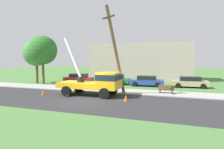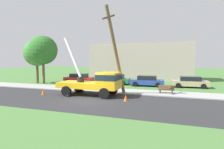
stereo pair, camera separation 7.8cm
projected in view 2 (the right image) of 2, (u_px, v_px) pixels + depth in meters
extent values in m
plane|color=#477538|center=(124.00, 84.00, 28.15)|extent=(120.00, 120.00, 0.00)
cube|color=#2B2B2D|center=(87.00, 101.00, 16.86)|extent=(80.00, 7.88, 0.01)
cube|color=#9E9E99|center=(109.00, 90.00, 22.06)|extent=(80.00, 3.19, 0.10)
cube|color=gold|center=(80.00, 85.00, 19.61)|extent=(4.31, 2.41, 0.55)
cube|color=gold|center=(109.00, 81.00, 18.55)|extent=(1.91, 2.40, 1.60)
cube|color=#19232D|center=(109.00, 77.00, 18.53)|extent=(1.93, 2.42, 0.56)
cylinder|color=black|center=(81.00, 80.00, 19.56)|extent=(0.70, 0.70, 0.50)
cylinder|color=silver|center=(73.00, 57.00, 20.42)|extent=(2.89, 1.65, 4.26)
cube|color=black|center=(68.00, 96.00, 18.52)|extent=(0.30, 0.30, 0.20)
cube|color=black|center=(82.00, 91.00, 21.25)|extent=(0.30, 0.30, 0.20)
cylinder|color=black|center=(104.00, 93.00, 17.52)|extent=(1.00, 0.30, 1.00)
cylinder|color=black|center=(113.00, 90.00, 19.78)|extent=(1.00, 0.30, 1.00)
cylinder|color=black|center=(66.00, 91.00, 18.82)|extent=(1.00, 0.30, 1.00)
cylinder|color=black|center=(78.00, 88.00, 21.08)|extent=(1.00, 0.30, 1.00)
cylinder|color=brown|center=(116.00, 53.00, 18.83)|extent=(1.28, 3.27, 8.59)
cube|color=brown|center=(109.00, 17.00, 17.66)|extent=(0.67, 1.72, 0.75)
cone|color=orange|center=(126.00, 98.00, 16.59)|extent=(0.36, 0.36, 0.56)
cone|color=orange|center=(43.00, 92.00, 19.65)|extent=(0.36, 0.36, 0.56)
cone|color=orange|center=(116.00, 92.00, 19.82)|extent=(0.36, 0.36, 0.56)
cube|color=#B21E1E|center=(79.00, 79.00, 29.59)|extent=(4.54, 2.18, 0.65)
cube|color=black|center=(79.00, 75.00, 29.54)|extent=(2.60, 1.86, 0.55)
cylinder|color=black|center=(86.00, 82.00, 28.38)|extent=(0.64, 0.22, 0.64)
cylinder|color=black|center=(90.00, 80.00, 30.11)|extent=(0.64, 0.22, 0.64)
cylinder|color=black|center=(68.00, 81.00, 29.09)|extent=(0.64, 0.22, 0.64)
cylinder|color=black|center=(73.00, 80.00, 30.83)|extent=(0.64, 0.22, 0.64)
cube|color=#1E6638|center=(115.00, 80.00, 28.09)|extent=(4.43, 1.88, 0.65)
cube|color=black|center=(115.00, 76.00, 28.04)|extent=(2.49, 1.70, 0.55)
cylinder|color=black|center=(123.00, 83.00, 26.80)|extent=(0.64, 0.22, 0.64)
cylinder|color=black|center=(126.00, 82.00, 28.50)|extent=(0.64, 0.22, 0.64)
cylinder|color=black|center=(103.00, 82.00, 27.70)|extent=(0.64, 0.22, 0.64)
cylinder|color=black|center=(107.00, 81.00, 29.41)|extent=(0.64, 0.22, 0.64)
cube|color=#263F99|center=(147.00, 82.00, 25.93)|extent=(4.48, 1.99, 0.65)
cube|color=black|center=(147.00, 78.00, 25.88)|extent=(2.54, 1.76, 0.55)
cylinder|color=black|center=(158.00, 85.00, 24.67)|extent=(0.64, 0.22, 0.64)
cylinder|color=black|center=(159.00, 83.00, 26.39)|extent=(0.64, 0.22, 0.64)
cylinder|color=black|center=(135.00, 84.00, 25.51)|extent=(0.64, 0.22, 0.64)
cylinder|color=black|center=(137.00, 83.00, 27.22)|extent=(0.64, 0.22, 0.64)
cube|color=tan|center=(190.00, 83.00, 24.66)|extent=(4.49, 2.04, 0.65)
cube|color=black|center=(190.00, 79.00, 24.61)|extent=(2.55, 1.79, 0.55)
cylinder|color=black|center=(204.00, 86.00, 23.41)|extent=(0.64, 0.22, 0.64)
cylinder|color=black|center=(201.00, 85.00, 25.14)|extent=(0.64, 0.22, 0.64)
cylinder|color=black|center=(178.00, 85.00, 24.22)|extent=(0.64, 0.22, 0.64)
cylinder|color=black|center=(178.00, 84.00, 25.94)|extent=(0.64, 0.22, 0.64)
cube|color=brown|center=(166.00, 90.00, 19.95)|extent=(1.60, 0.44, 0.06)
cube|color=brown|center=(166.00, 87.00, 20.12)|extent=(1.60, 0.06, 0.40)
cube|color=#333338|center=(160.00, 92.00, 20.17)|extent=(0.10, 0.40, 0.45)
cube|color=#333338|center=(172.00, 92.00, 19.77)|extent=(0.10, 0.40, 0.45)
cylinder|color=brown|center=(43.00, 68.00, 28.61)|extent=(0.36, 0.36, 4.62)
sphere|color=#2D6B28|center=(43.00, 50.00, 28.40)|extent=(4.23, 4.23, 4.23)
cylinder|color=brown|center=(37.00, 69.00, 29.02)|extent=(0.36, 0.36, 4.22)
sphere|color=#3D7F33|center=(37.00, 53.00, 28.83)|extent=(3.86, 3.86, 3.86)
cube|color=#A5998C|center=(141.00, 61.00, 35.49)|extent=(18.00, 6.00, 6.40)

